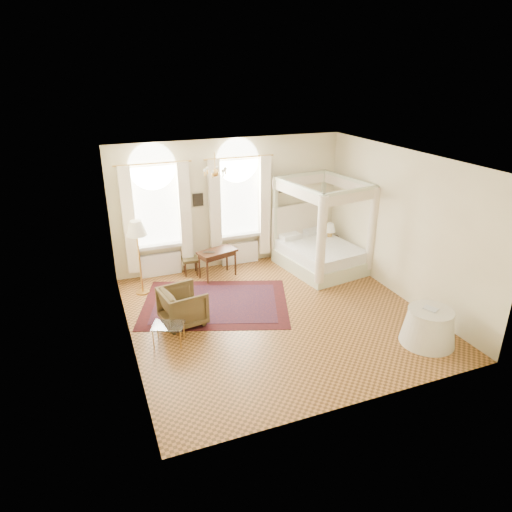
{
  "coord_description": "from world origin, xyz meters",
  "views": [
    {
      "loc": [
        -3.5,
        -7.76,
        4.89
      ],
      "look_at": [
        -0.31,
        0.4,
        1.25
      ],
      "focal_mm": 32.0,
      "sensor_mm": 36.0,
      "label": 1
    }
  ],
  "objects_px": {
    "writing_desk": "(217,254)",
    "stool": "(190,261)",
    "floor_lamp": "(137,232)",
    "canopy_bed": "(321,249)",
    "nightstand": "(331,247)",
    "side_table": "(429,327)",
    "armchair": "(183,306)",
    "coffee_table": "(168,327)"
  },
  "relations": [
    {
      "from": "writing_desk",
      "to": "stool",
      "type": "distance_m",
      "value": 0.75
    },
    {
      "from": "stool",
      "to": "floor_lamp",
      "type": "bearing_deg",
      "value": -154.82
    },
    {
      "from": "floor_lamp",
      "to": "canopy_bed",
      "type": "bearing_deg",
      "value": -3.23
    },
    {
      "from": "nightstand",
      "to": "side_table",
      "type": "distance_m",
      "value": 4.42
    },
    {
      "from": "stool",
      "to": "armchair",
      "type": "bearing_deg",
      "value": -107.26
    },
    {
      "from": "armchair",
      "to": "floor_lamp",
      "type": "distance_m",
      "value": 2.11
    },
    {
      "from": "writing_desk",
      "to": "armchair",
      "type": "bearing_deg",
      "value": -124.56
    },
    {
      "from": "stool",
      "to": "coffee_table",
      "type": "height_order",
      "value": "stool"
    },
    {
      "from": "armchair",
      "to": "coffee_table",
      "type": "height_order",
      "value": "armchair"
    },
    {
      "from": "coffee_table",
      "to": "floor_lamp",
      "type": "height_order",
      "value": "floor_lamp"
    },
    {
      "from": "coffee_table",
      "to": "floor_lamp",
      "type": "distance_m",
      "value": 2.6
    },
    {
      "from": "armchair",
      "to": "side_table",
      "type": "distance_m",
      "value": 4.82
    },
    {
      "from": "armchair",
      "to": "side_table",
      "type": "bearing_deg",
      "value": -128.87
    },
    {
      "from": "canopy_bed",
      "to": "side_table",
      "type": "bearing_deg",
      "value": -86.79
    },
    {
      "from": "writing_desk",
      "to": "nightstand",
      "type": "bearing_deg",
      "value": 1.46
    },
    {
      "from": "writing_desk",
      "to": "side_table",
      "type": "height_order",
      "value": "writing_desk"
    },
    {
      "from": "canopy_bed",
      "to": "coffee_table",
      "type": "relative_size",
      "value": 3.38
    },
    {
      "from": "stool",
      "to": "side_table",
      "type": "distance_m",
      "value": 5.84
    },
    {
      "from": "nightstand",
      "to": "stool",
      "type": "bearing_deg",
      "value": 175.45
    },
    {
      "from": "canopy_bed",
      "to": "armchair",
      "type": "relative_size",
      "value": 2.8
    },
    {
      "from": "stool",
      "to": "side_table",
      "type": "relative_size",
      "value": 0.43
    },
    {
      "from": "nightstand",
      "to": "armchair",
      "type": "bearing_deg",
      "value": -156.65
    },
    {
      "from": "floor_lamp",
      "to": "writing_desk",
      "type": "bearing_deg",
      "value": 6.51
    },
    {
      "from": "canopy_bed",
      "to": "side_table",
      "type": "relative_size",
      "value": 2.33
    },
    {
      "from": "writing_desk",
      "to": "stool",
      "type": "bearing_deg",
      "value": 146.59
    },
    {
      "from": "canopy_bed",
      "to": "armchair",
      "type": "distance_m",
      "value": 4.21
    },
    {
      "from": "writing_desk",
      "to": "stool",
      "type": "relative_size",
      "value": 2.34
    },
    {
      "from": "nightstand",
      "to": "floor_lamp",
      "type": "relative_size",
      "value": 0.33
    },
    {
      "from": "writing_desk",
      "to": "armchair",
      "type": "relative_size",
      "value": 1.22
    },
    {
      "from": "nightstand",
      "to": "coffee_table",
      "type": "height_order",
      "value": "nightstand"
    },
    {
      "from": "nightstand",
      "to": "side_table",
      "type": "bearing_deg",
      "value": -95.68
    },
    {
      "from": "floor_lamp",
      "to": "side_table",
      "type": "relative_size",
      "value": 1.72
    },
    {
      "from": "writing_desk",
      "to": "side_table",
      "type": "xyz_separation_m",
      "value": [
        2.86,
        -4.31,
        -0.26
      ]
    },
    {
      "from": "canopy_bed",
      "to": "floor_lamp",
      "type": "xyz_separation_m",
      "value": [
        -4.55,
        0.26,
        0.98
      ]
    },
    {
      "from": "writing_desk",
      "to": "side_table",
      "type": "bearing_deg",
      "value": -56.41
    },
    {
      "from": "side_table",
      "to": "stool",
      "type": "bearing_deg",
      "value": 126.34
    },
    {
      "from": "nightstand",
      "to": "coffee_table",
      "type": "bearing_deg",
      "value": -152.4
    },
    {
      "from": "nightstand",
      "to": "coffee_table",
      "type": "xyz_separation_m",
      "value": [
        -5.04,
        -2.64,
        0.08
      ]
    },
    {
      "from": "floor_lamp",
      "to": "side_table",
      "type": "distance_m",
      "value": 6.39
    },
    {
      "from": "canopy_bed",
      "to": "stool",
      "type": "xyz_separation_m",
      "value": [
        -3.25,
        0.87,
        -0.16
      ]
    },
    {
      "from": "nightstand",
      "to": "floor_lamp",
      "type": "bearing_deg",
      "value": -176.69
    },
    {
      "from": "canopy_bed",
      "to": "armchair",
      "type": "height_order",
      "value": "canopy_bed"
    }
  ]
}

